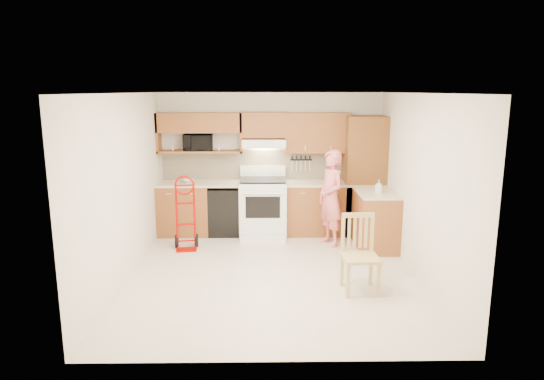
{
  "coord_description": "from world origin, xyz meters",
  "views": [
    {
      "loc": [
        -0.1,
        -6.37,
        2.54
      ],
      "look_at": [
        0.0,
        0.5,
        1.1
      ],
      "focal_mm": 31.61,
      "sensor_mm": 36.0,
      "label": 1
    }
  ],
  "objects_px": {
    "microwave": "(198,142)",
    "dining_chair": "(361,255)",
    "person": "(331,198)",
    "hand_truck": "(186,216)",
    "range": "(263,203)"
  },
  "relations": [
    {
      "from": "hand_truck",
      "to": "microwave",
      "type": "bearing_deg",
      "value": 76.48
    },
    {
      "from": "person",
      "to": "hand_truck",
      "type": "relative_size",
      "value": 1.47
    },
    {
      "from": "microwave",
      "to": "dining_chair",
      "type": "height_order",
      "value": "microwave"
    },
    {
      "from": "range",
      "to": "hand_truck",
      "type": "height_order",
      "value": "range"
    },
    {
      "from": "microwave",
      "to": "person",
      "type": "xyz_separation_m",
      "value": [
        2.26,
        -0.8,
        -0.83
      ]
    },
    {
      "from": "microwave",
      "to": "dining_chair",
      "type": "bearing_deg",
      "value": -53.16
    },
    {
      "from": "person",
      "to": "microwave",
      "type": "bearing_deg",
      "value": -131.24
    },
    {
      "from": "microwave",
      "to": "range",
      "type": "bearing_deg",
      "value": -18.84
    },
    {
      "from": "microwave",
      "to": "range",
      "type": "height_order",
      "value": "microwave"
    },
    {
      "from": "hand_truck",
      "to": "person",
      "type": "bearing_deg",
      "value": -3.06
    },
    {
      "from": "microwave",
      "to": "hand_truck",
      "type": "relative_size",
      "value": 0.47
    },
    {
      "from": "microwave",
      "to": "person",
      "type": "bearing_deg",
      "value": -24.1
    },
    {
      "from": "range",
      "to": "dining_chair",
      "type": "bearing_deg",
      "value": -62.71
    },
    {
      "from": "range",
      "to": "hand_truck",
      "type": "bearing_deg",
      "value": -150.54
    },
    {
      "from": "microwave",
      "to": "dining_chair",
      "type": "distance_m",
      "value": 3.79
    }
  ]
}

